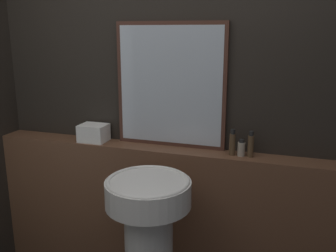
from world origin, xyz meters
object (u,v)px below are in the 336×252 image
Objects in this scene: shampoo_bottle at (232,143)px; conditioner_bottle at (241,148)px; pedestal_sink at (149,238)px; mirror at (170,86)px; lotion_bottle at (251,145)px; towel_stack at (94,133)px.

shampoo_bottle is 0.06m from conditioner_bottle.
conditioner_bottle is (0.45, 0.44, 0.45)m from pedestal_sink.
mirror is 4.97× the size of lotion_bottle.
towel_stack is at bearing 180.00° from shampoo_bottle.
lotion_bottle reaches higher than towel_stack.
conditioner_bottle reaches higher than pedestal_sink.
lotion_bottle is at bearing -7.69° from mirror.
shampoo_bottle reaches higher than pedestal_sink.
towel_stack is at bearing -172.33° from mirror.
mirror is at bearing 7.67° from towel_stack.
shampoo_bottle reaches higher than lotion_bottle.
mirror reaches higher than towel_stack.
pedestal_sink is 4.97× the size of towel_stack.
lotion_bottle is at bearing 0.00° from shampoo_bottle.
lotion_bottle reaches higher than pedestal_sink.
mirror is at bearing 172.31° from lotion_bottle.
shampoo_bottle is (0.39, 0.44, 0.47)m from pedestal_sink.
towel_stack is at bearing 180.00° from conditioner_bottle.
lotion_bottle is (0.50, 0.44, 0.47)m from pedestal_sink.
towel_stack is 1.02m from conditioner_bottle.
mirror is 0.60m from conditioner_bottle.
mirror is 0.64m from lotion_bottle.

